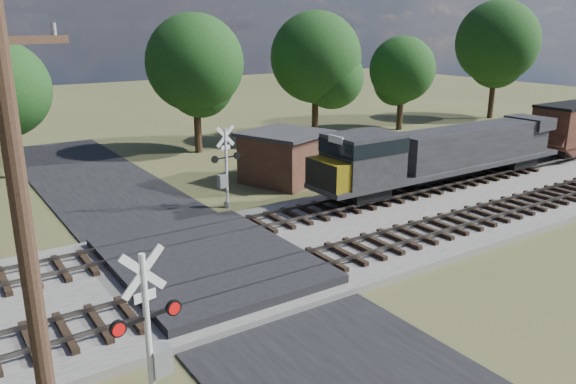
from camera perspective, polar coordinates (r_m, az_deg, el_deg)
ground at (r=22.37m, az=-7.56°, el=-8.28°), size 160.00×160.00×0.00m
ballast_bed at (r=28.15m, az=10.48°, el=-2.80°), size 140.00×10.00×0.30m
road at (r=22.36m, az=-7.56°, el=-8.19°), size 7.00×60.00×0.08m
crossing_panel at (r=22.66m, az=-8.16°, el=-7.10°), size 7.00×9.00×0.62m
track_near at (r=22.10m, az=2.08°, el=-7.29°), size 140.00×2.60×0.33m
track_far at (r=26.01m, az=-4.40°, el=-3.57°), size 140.00×2.60×0.33m
crossing_signal_near at (r=14.25m, az=-13.56°, el=-15.44°), size 1.83×0.45×4.56m
crossing_signal_far at (r=29.66m, az=-6.41°, el=1.79°), size 1.78×0.41×4.42m
utility_pole at (r=10.59m, az=-24.65°, el=-8.16°), size 2.26×1.01×9.77m
equipment_shed at (r=34.66m, az=-0.32°, el=3.63°), size 5.90×5.90×3.15m
treeline at (r=42.01m, az=-10.95°, el=12.86°), size 80.84×12.15×11.92m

